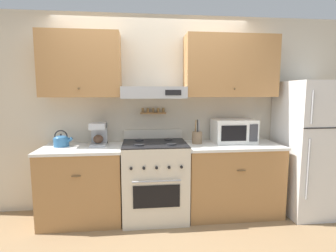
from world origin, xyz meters
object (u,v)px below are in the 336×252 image
refrigerator (308,147)px  tea_kettle (61,140)px  utensil_crock (197,137)px  microwave (234,131)px  coffee_maker (99,134)px  stove_range (155,180)px

refrigerator → tea_kettle: (-3.11, 0.14, 0.13)m
refrigerator → utensil_crock: (-1.44, 0.14, 0.14)m
refrigerator → microwave: size_ratio=3.19×
refrigerator → coffee_maker: size_ratio=6.00×
microwave → utensil_crock: size_ratio=1.73×
stove_range → utensil_crock: (0.55, 0.10, 0.51)m
coffee_maker → tea_kettle: bearing=-176.0°
microwave → utensil_crock: utensil_crock is taller
microwave → utensil_crock: 0.49m
stove_range → tea_kettle: tea_kettle is taller
coffee_maker → microwave: size_ratio=0.53×
coffee_maker → microwave: (1.73, -0.01, 0.01)m
stove_range → utensil_crock: size_ratio=3.45×
tea_kettle → coffee_maker: bearing=4.0°
refrigerator → utensil_crock: refrigerator is taller
utensil_crock → stove_range: bearing=-169.7°
refrigerator → coffee_maker: (-2.67, 0.18, 0.20)m
tea_kettle → microwave: size_ratio=0.43×
stove_range → utensil_crock: utensil_crock is taller
stove_range → refrigerator: bearing=-1.3°
refrigerator → utensil_crock: bearing=174.2°
tea_kettle → stove_range: bearing=-5.1°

